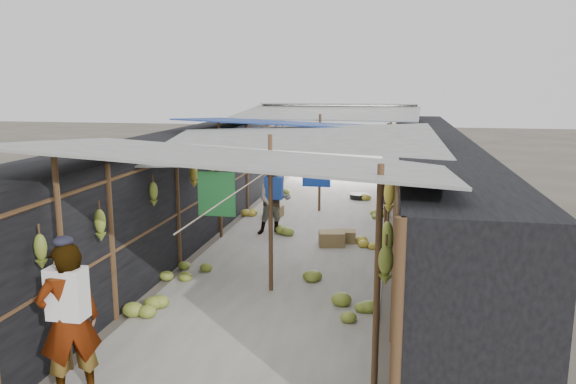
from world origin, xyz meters
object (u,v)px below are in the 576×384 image
Objects in this scene: shopper_blue at (274,200)px; vendor_seated at (384,193)px; crate_near at (345,237)px; black_basin at (359,197)px; vendor_elderly at (69,321)px.

shopper_blue reaches higher than vendor_seated.
vendor_seated is (0.75, 3.28, 0.36)m from crate_near.
shopper_blue is (-1.65, -4.30, 0.71)m from black_basin.
shopper_blue is 1.59× the size of vendor_seated.
vendor_elderly is 7.04m from shopper_blue.
shopper_blue is at bearing -55.93° from vendor_seated.
vendor_elderly is at bearing -101.95° from black_basin.
vendor_seated is at bearing -146.70° from vendor_elderly.
shopper_blue is at bearing 163.76° from crate_near.
black_basin is 0.56× the size of vendor_seated.
crate_near reaches higher than black_basin.
black_basin is 0.32× the size of vendor_elderly.
crate_near is at bearing -29.64° from shopper_blue.
vendor_elderly reaches higher than black_basin.
vendor_elderly is at bearing -112.89° from shopper_blue.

